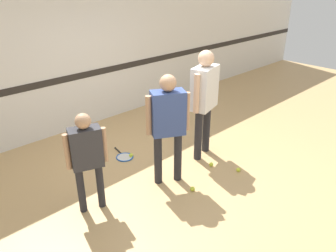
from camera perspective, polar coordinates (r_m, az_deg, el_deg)
ground_plane at (r=5.01m, az=0.59°, el=-8.68°), size 16.00×16.00×0.00m
wall_back at (r=6.35m, az=-16.04°, el=13.35°), size 16.00×0.07×3.20m
person_instructor at (r=4.43m, az=0.00°, el=1.29°), size 0.55×0.43×1.61m
person_student_left at (r=4.06m, az=-13.98°, el=-4.54°), size 0.48×0.32×1.34m
person_student_right at (r=5.14m, az=6.35°, el=5.67°), size 0.65×0.40×1.76m
racket_spare_on_floor at (r=5.53m, az=-7.64°, el=-5.29°), size 0.34×0.55×0.03m
tennis_ball_near_instructor at (r=4.69m, az=4.29°, el=-10.85°), size 0.07×0.07×0.07m
tennis_ball_by_spare_racket at (r=5.50m, az=-6.46°, el=-5.09°), size 0.07×0.07×0.07m
tennis_ball_stray_left at (r=5.27m, az=7.54°, el=-6.64°), size 0.07×0.07×0.07m
tennis_ball_stray_right at (r=5.20m, az=12.16°, el=-7.45°), size 0.07×0.07×0.07m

